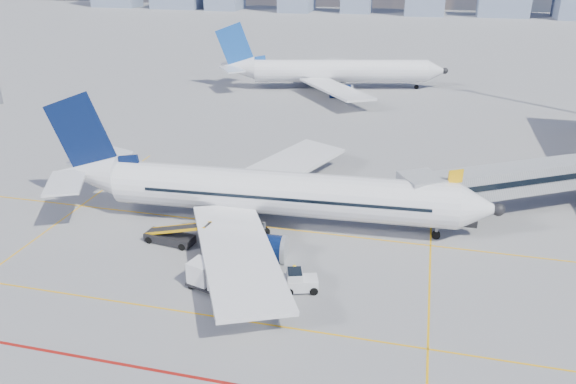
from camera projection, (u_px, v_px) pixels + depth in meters
name	position (u px, v px, depth m)	size (l,w,h in m)	color
ground	(248.00, 273.00, 44.44)	(420.00, 420.00, 0.00)	gray
apron_markings	(225.00, 300.00, 41.09)	(90.00, 35.12, 0.01)	#D7970B
jet_bridge	(539.00, 178.00, 52.83)	(23.55, 15.78, 6.30)	#93959B
main_aircraft	(262.00, 192.00, 50.97)	(41.62, 36.24, 12.13)	silver
second_aircraft	(331.00, 71.00, 100.27)	(40.76, 35.02, 12.05)	silver
baggage_tug	(299.00, 281.00, 41.84)	(2.81, 2.18, 1.75)	silver
cargo_dolly	(212.00, 277.00, 41.76)	(4.25, 2.78, 2.15)	black
belt_loader	(171.00, 236.00, 48.63)	(6.37, 2.26, 2.56)	black
ramp_worker	(295.00, 275.00, 42.43)	(0.66, 0.43, 1.81)	yellow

